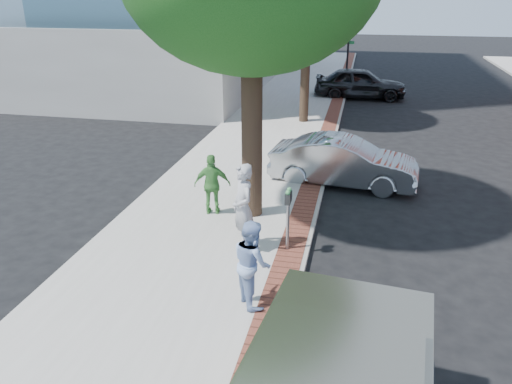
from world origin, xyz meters
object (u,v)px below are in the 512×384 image
(person_officer, at_px, (252,263))
(sedan_silver, at_px, (344,162))
(person_gray, at_px, (243,208))
(parking_meter, at_px, (288,207))
(bg_car, at_px, (360,83))
(person_green, at_px, (212,184))

(person_officer, height_order, sedan_silver, person_officer)
(person_gray, distance_m, sedan_silver, 5.32)
(parking_meter, relative_size, person_officer, 0.88)
(person_officer, relative_size, bg_car, 0.34)
(parking_meter, bearing_deg, sedan_silver, 78.14)
(bg_car, bearing_deg, person_gray, 170.40)
(person_officer, xyz_separation_m, sedan_silver, (1.33, 6.92, -0.26))
(person_gray, distance_m, bg_car, 18.43)
(parking_meter, distance_m, person_green, 2.70)
(person_gray, bearing_deg, sedan_silver, 125.02)
(person_green, xyz_separation_m, bg_car, (3.42, 16.58, -0.12))
(person_green, distance_m, sedan_silver, 4.54)
(bg_car, bearing_deg, person_officer, 172.89)
(person_officer, bearing_deg, bg_car, -37.90)
(parking_meter, xyz_separation_m, person_green, (-2.21, 1.54, -0.25))
(person_officer, bearing_deg, parking_meter, -42.26)
(bg_car, bearing_deg, sedan_silver, 176.32)
(parking_meter, bearing_deg, person_gray, -169.64)
(parking_meter, relative_size, person_green, 0.92)
(person_gray, height_order, person_officer, person_gray)
(parking_meter, bearing_deg, person_officer, -98.70)
(person_gray, height_order, sedan_silver, person_gray)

